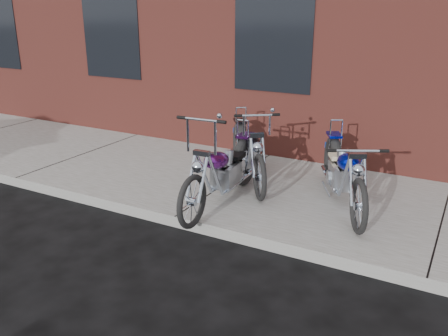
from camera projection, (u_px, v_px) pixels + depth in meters
The scene contains 5 objects.
ground at pixel (175, 227), 6.08m from camera, with size 120.00×120.00×0.00m, color black.
sidewalk at pixel (230, 185), 7.30m from camera, with size 22.00×3.00×0.15m, color slate.
chopper_purple at pixel (223, 173), 6.36m from camera, with size 0.56×2.31×1.30m.
chopper_blue at pixel (344, 174), 6.31m from camera, with size 1.15×2.11×1.01m.
chopper_third at pixel (248, 153), 7.23m from camera, with size 1.44×1.89×1.15m.
Camera 1 is at (3.20, -4.53, 2.69)m, focal length 38.00 mm.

